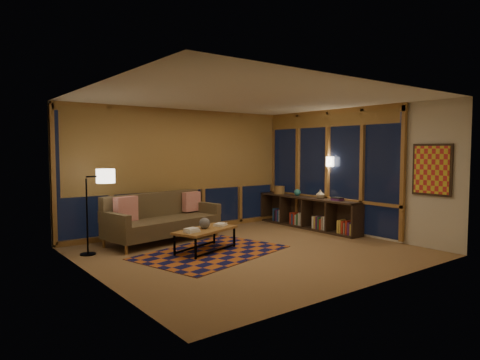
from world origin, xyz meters
TOP-DOWN VIEW (x-y plane):
  - floor at (0.00, 0.00)m, footprint 5.50×5.00m
  - ceiling at (0.00, 0.00)m, footprint 5.50×5.00m
  - walls at (0.00, 0.00)m, footprint 5.51×5.01m
  - window_wall_back at (0.00, 2.43)m, footprint 5.30×0.16m
  - window_wall_right at (2.68, 0.60)m, footprint 0.16×3.70m
  - wall_art at (2.71, -1.85)m, footprint 0.06×0.74m
  - wall_sconce at (2.62, 0.45)m, footprint 0.12×0.18m
  - sofa at (-0.86, 1.68)m, footprint 2.40×1.30m
  - pillow_left at (-1.61, 1.73)m, footprint 0.49×0.28m
  - pillow_right at (-0.02, 2.00)m, footprint 0.43×0.21m
  - area_rug at (-0.62, 0.32)m, footprint 2.87×2.27m
  - coffee_table at (-0.65, 0.48)m, footprint 1.33×0.92m
  - book_stack_a at (-1.00, 0.37)m, footprint 0.26×0.22m
  - book_stack_b at (-0.26, 0.57)m, footprint 0.33×0.31m
  - ceramic_pot at (-0.64, 0.52)m, footprint 0.21×0.21m
  - floor_lamp at (-2.39, 1.51)m, footprint 0.50×0.34m
  - bookshelf at (2.49, 1.00)m, footprint 0.40×2.88m
  - basket at (2.47, 1.94)m, footprint 0.30×0.30m
  - teal_bowl at (2.49, 1.33)m, footprint 0.16×0.16m
  - vase at (2.49, 0.61)m, footprint 0.23×0.23m
  - shelf_book_stack at (2.49, 0.12)m, footprint 0.25×0.29m

SIDE VIEW (x-z plane):
  - floor at x=0.00m, z-range -0.01..0.01m
  - area_rug at x=-0.62m, z-range 0.00..0.01m
  - coffee_table at x=-0.65m, z-range 0.00..0.41m
  - bookshelf at x=2.49m, z-range 0.00..0.72m
  - book_stack_b at x=-0.26m, z-range 0.41..0.46m
  - book_stack_a at x=-1.00m, z-range 0.41..0.47m
  - sofa at x=-0.86m, z-range 0.00..0.93m
  - ceramic_pot at x=-0.64m, z-range 0.41..0.60m
  - pillow_right at x=-0.02m, z-range 0.47..0.87m
  - pillow_left at x=-1.61m, z-range 0.47..0.93m
  - floor_lamp at x=-2.39m, z-range 0.00..1.48m
  - shelf_book_stack at x=2.49m, z-range 0.72..0.79m
  - teal_bowl at x=2.49m, z-range 0.72..0.88m
  - basket at x=2.47m, z-range 0.72..0.92m
  - vase at x=2.49m, z-range 0.72..0.92m
  - walls at x=0.00m, z-range 0.00..2.70m
  - window_wall_back at x=0.00m, z-range 0.05..2.65m
  - window_wall_right at x=2.68m, z-range 0.05..2.65m
  - wall_art at x=2.71m, z-range 0.98..1.92m
  - wall_sconce at x=2.62m, z-range 1.44..1.66m
  - ceiling at x=0.00m, z-range 2.70..2.71m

